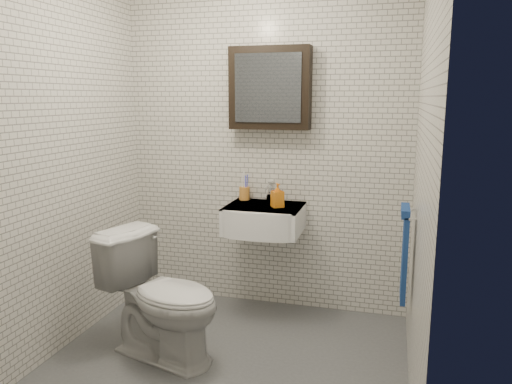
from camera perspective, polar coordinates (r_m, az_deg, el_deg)
ground at (r=3.29m, az=-3.55°, el=-18.91°), size 2.20×2.00×0.01m
room_shell at (r=2.87m, az=-3.90°, el=7.38°), size 2.22×2.02×2.51m
washbasin at (r=3.66m, az=0.80°, el=-3.12°), size 0.55×0.50×0.20m
faucet at (r=3.81m, az=1.56°, el=-0.08°), size 0.06×0.20×0.15m
mirror_cabinet at (r=3.74m, az=1.61°, el=11.78°), size 0.60×0.15×0.60m
towel_rail at (r=3.18m, az=16.65°, el=-6.31°), size 0.09×0.30×0.58m
toothbrush_cup at (r=3.87m, az=-1.33°, el=-0.07°), size 0.08×0.08×0.22m
soap_bottle at (r=3.61m, az=2.47°, el=-0.37°), size 0.11×0.11×0.17m
toilet at (r=3.25m, az=-10.62°, el=-11.70°), size 0.88×0.66×0.80m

